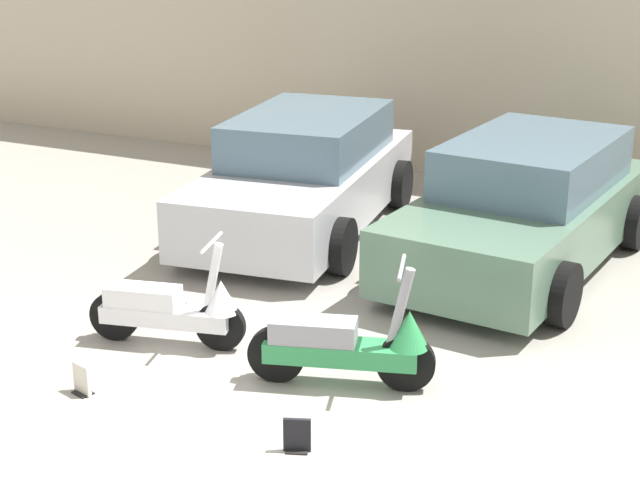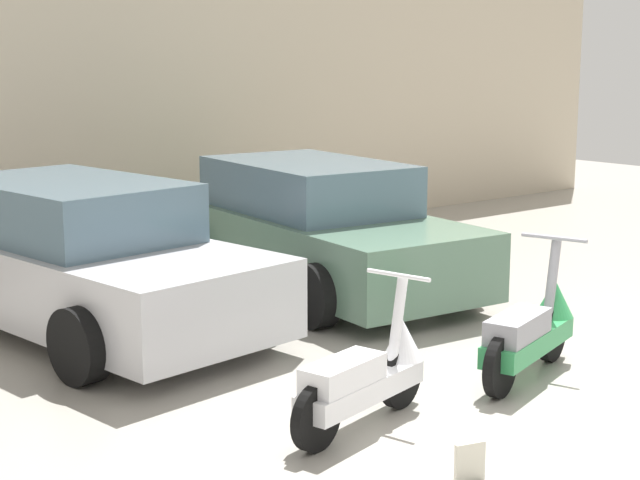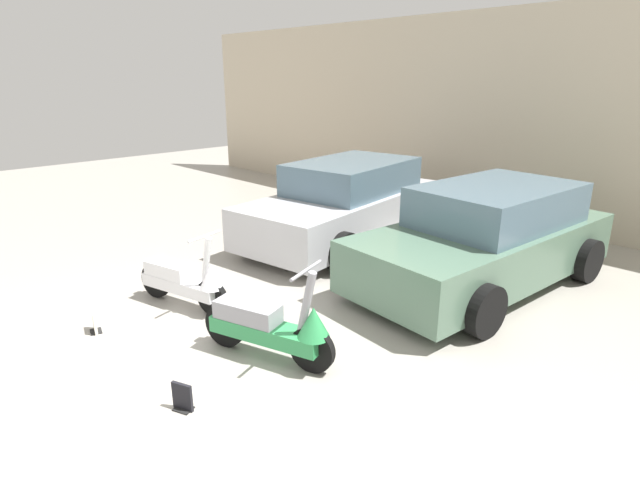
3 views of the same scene
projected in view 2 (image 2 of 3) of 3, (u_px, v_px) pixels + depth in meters
The scene contains 7 objects.
ground_plane at pixel (570, 409), 7.11m from camera, with size 28.00×28.00×0.00m, color #9E998E.
wall_back at pixel (99, 96), 12.33m from camera, with size 19.60×0.12×4.01m, color beige.
scooter_front_left at pixel (367, 375), 6.76m from camera, with size 1.43×0.63×1.02m.
scooter_front_right at pixel (532, 329), 7.80m from camera, with size 1.50×0.73×1.08m.
car_rear_left at pixel (81, 259), 9.07m from camera, with size 2.37×4.27×1.39m.
car_rear_center at pixel (317, 229), 10.67m from camera, with size 2.28×4.23×1.38m.
placard_near_left_scooter at pixel (470, 466), 5.87m from camera, with size 0.20×0.16×0.26m.
Camera 2 is at (-5.66, -4.11, 2.55)m, focal length 55.00 mm.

